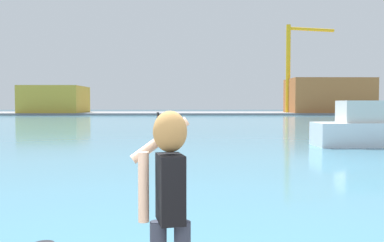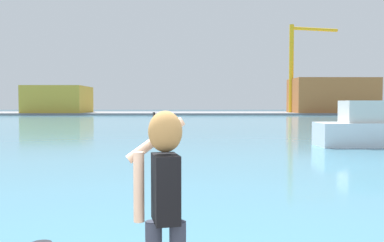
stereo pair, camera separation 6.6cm
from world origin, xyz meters
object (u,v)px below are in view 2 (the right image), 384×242
Objects in this scene: boat_moored at (377,130)px; warehouse_left at (59,99)px; warehouse_right at (332,96)px; person_photographer at (164,192)px; port_crane at (297,60)px.

warehouse_left is (-39.79, 68.09, 2.43)m from boat_moored.
warehouse_right is (61.02, -1.28, 0.84)m from warehouse_left.
person_photographer is 0.10× the size of warehouse_right.
warehouse_right is at bearing 71.42° from boat_moored.
person_photographer is 0.14× the size of warehouse_left.
port_crane is at bearing -27.81° from person_photographer.
port_crane reaches higher than warehouse_right.
warehouse_right is 11.16m from port_crane.
port_crane is (13.59, 68.09, 11.30)m from boat_moored.
boat_moored is 0.37× the size of port_crane.
boat_moored is 70.18m from warehouse_right.
person_photographer is at bearing -120.19° from boat_moored.
port_crane reaches higher than person_photographer.
boat_moored is 70.34m from port_crane.
port_crane is at bearing 170.54° from warehouse_right.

